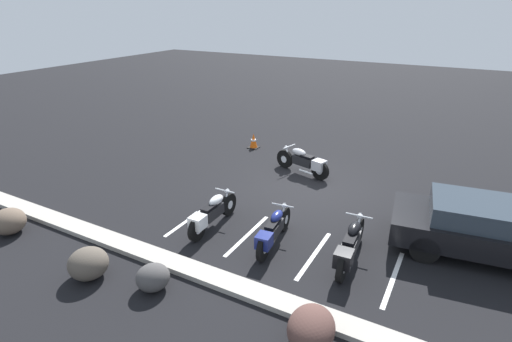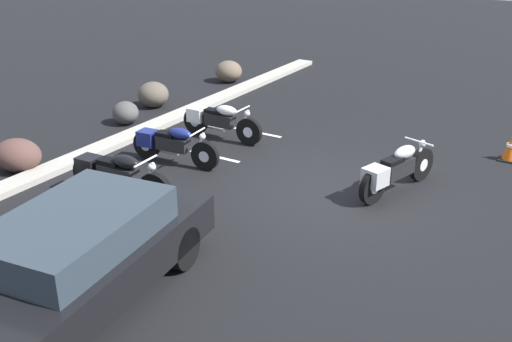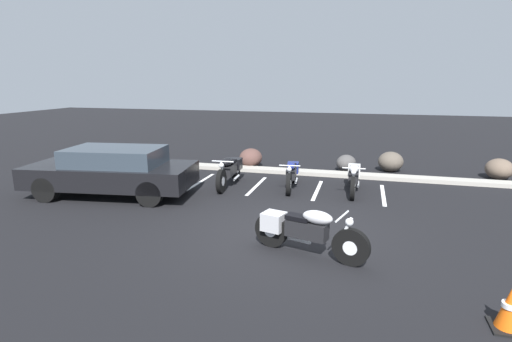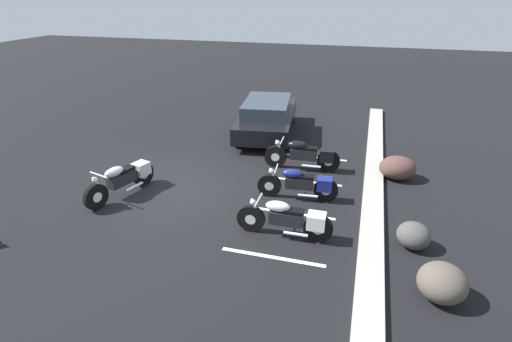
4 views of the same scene
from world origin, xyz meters
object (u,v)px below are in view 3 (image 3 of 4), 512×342
(motorcycle_silver_featured, at_px, (303,230))
(parked_bike_0, at_px, (230,170))
(parked_bike_2, at_px, (354,176))
(parked_bike_1, at_px, (292,173))
(car_black, at_px, (112,170))
(landscape_rock_2, at_px, (346,163))
(landscape_rock_0, at_px, (251,158))
(traffic_cone, at_px, (510,309))
(landscape_rock_1, at_px, (391,162))
(landscape_rock_3, at_px, (499,169))

(motorcycle_silver_featured, bearing_deg, parked_bike_0, 139.65)
(parked_bike_0, height_order, parked_bike_2, parked_bike_0)
(parked_bike_0, bearing_deg, motorcycle_silver_featured, 30.75)
(parked_bike_1, height_order, parked_bike_2, parked_bike_2)
(motorcycle_silver_featured, relative_size, parked_bike_0, 0.96)
(parked_bike_0, bearing_deg, parked_bike_2, 90.83)
(motorcycle_silver_featured, bearing_deg, car_black, 172.70)
(parked_bike_1, bearing_deg, landscape_rock_2, 145.61)
(landscape_rock_0, bearing_deg, traffic_cone, -55.48)
(parked_bike_0, bearing_deg, landscape_rock_0, 179.18)
(motorcycle_silver_featured, distance_m, landscape_rock_1, 7.50)
(parked_bike_0, xyz_separation_m, parked_bike_2, (3.51, 0.23, -0.03))
(motorcycle_silver_featured, distance_m, landscape_rock_2, 6.93)
(parked_bike_1, bearing_deg, parked_bike_2, 85.78)
(parked_bike_1, distance_m, car_black, 4.89)
(landscape_rock_0, xyz_separation_m, landscape_rock_1, (4.73, 0.55, 0.01))
(landscape_rock_2, height_order, traffic_cone, traffic_cone)
(motorcycle_silver_featured, height_order, landscape_rock_3, motorcycle_silver_featured)
(parked_bike_2, height_order, traffic_cone, parked_bike_2)
(landscape_rock_1, xyz_separation_m, landscape_rock_3, (3.18, -0.26, -0.01))
(parked_bike_1, height_order, traffic_cone, parked_bike_1)
(parked_bike_1, bearing_deg, landscape_rock_3, 108.17)
(car_black, relative_size, traffic_cone, 7.56)
(motorcycle_silver_featured, distance_m, landscape_rock_0, 7.30)
(parked_bike_2, relative_size, landscape_rock_2, 3.05)
(motorcycle_silver_featured, bearing_deg, landscape_rock_3, 70.20)
(landscape_rock_0, height_order, landscape_rock_3, landscape_rock_0)
(parked_bike_2, distance_m, landscape_rock_3, 5.03)
(parked_bike_0, bearing_deg, landscape_rock_3, 106.93)
(motorcycle_silver_featured, distance_m, parked_bike_1, 4.48)
(motorcycle_silver_featured, bearing_deg, landscape_rock_0, 129.15)
(landscape_rock_1, distance_m, traffic_cone, 8.83)
(parked_bike_0, xyz_separation_m, landscape_rock_1, (4.64, 3.09, -0.12))
(landscape_rock_0, bearing_deg, car_black, -120.37)
(landscape_rock_2, bearing_deg, landscape_rock_0, -176.53)
(parked_bike_1, distance_m, landscape_rock_3, 6.59)
(landscape_rock_2, bearing_deg, parked_bike_1, -119.04)
(landscape_rock_1, bearing_deg, parked_bike_0, -146.36)
(motorcycle_silver_featured, height_order, landscape_rock_1, motorcycle_silver_featured)
(landscape_rock_2, distance_m, landscape_rock_3, 4.63)
(parked_bike_1, xyz_separation_m, traffic_cone, (3.79, -5.89, -0.14))
(traffic_cone, bearing_deg, landscape_rock_0, 124.52)
(car_black, height_order, landscape_rock_0, car_black)
(motorcycle_silver_featured, height_order, landscape_rock_0, motorcycle_silver_featured)
(landscape_rock_2, bearing_deg, landscape_rock_3, 1.07)
(parked_bike_0, distance_m, parked_bike_2, 3.52)
(parked_bike_2, bearing_deg, landscape_rock_2, -173.42)
(parked_bike_1, distance_m, landscape_rock_0, 3.00)
(motorcycle_silver_featured, distance_m, landscape_rock_3, 8.63)
(parked_bike_1, bearing_deg, traffic_cone, 27.37)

